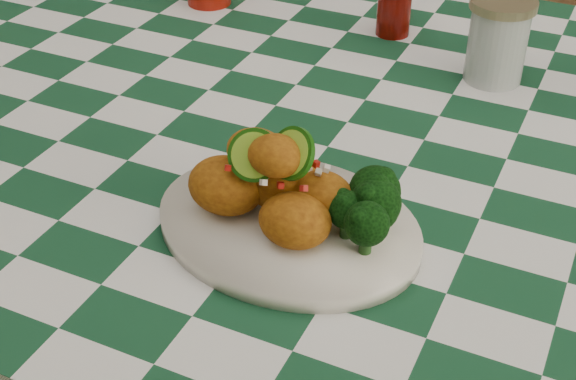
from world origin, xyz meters
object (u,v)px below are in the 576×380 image
at_px(plate, 288,226).
at_px(wooden_chair_left, 314,72).
at_px(dining_table, 337,338).
at_px(mason_jar, 498,41).
at_px(fried_chicken_pile, 280,178).

relative_size(plate, wooden_chair_left, 0.34).
distance_m(dining_table, wooden_chair_left, 0.86).
xyz_separation_m(dining_table, plate, (0.03, -0.24, 0.40)).
bearing_deg(dining_table, plate, -83.42).
bearing_deg(mason_jar, fried_chicken_pile, -105.48).
height_order(fried_chicken_pile, mason_jar, same).
bearing_deg(fried_chicken_pile, mason_jar, 74.52).
height_order(mason_jar, wooden_chair_left, mason_jar).
xyz_separation_m(fried_chicken_pile, wooden_chair_left, (-0.40, 1.01, -0.43)).
height_order(plate, fried_chicken_pile, fried_chicken_pile).
distance_m(dining_table, fried_chicken_pile, 0.52).
bearing_deg(mason_jar, plate, -104.39).
bearing_deg(fried_chicken_pile, plate, 0.00).
height_order(dining_table, wooden_chair_left, wooden_chair_left).
relative_size(dining_table, fried_chicken_pile, 10.70).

